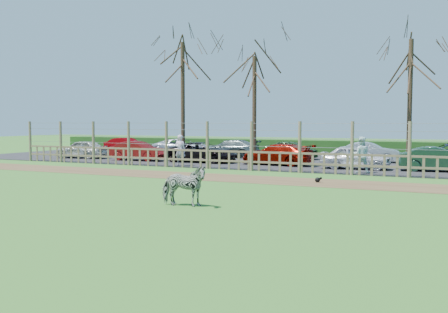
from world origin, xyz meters
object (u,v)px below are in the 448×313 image
at_px(visitor_b, 361,155).
at_px(car_5, 438,159).
at_px(car_4, 355,157).
at_px(car_12, 448,154).
at_px(car_1, 138,151).
at_px(tree_mid, 254,83).
at_px(car_0, 82,149).
at_px(car_10, 291,150).
at_px(tree_right, 411,71).
at_px(car_11, 369,152).
at_px(car_2, 203,152).
at_px(car_9, 230,148).
at_px(zebra, 184,186).
at_px(crow, 318,180).
at_px(car_8, 182,147).
at_px(car_3, 277,154).
at_px(car_7, 127,146).
at_px(visitor_a, 180,150).
at_px(tree_left, 183,72).

relative_size(visitor_b, car_5, 0.47).
relative_size(car_4, car_12, 0.82).
bearing_deg(car_1, tree_mid, -70.39).
xyz_separation_m(car_0, car_5, (21.97, 0.28, 0.00)).
bearing_deg(car_10, visitor_b, -140.42).
height_order(tree_right, car_11, tree_right).
xyz_separation_m(tree_right, car_12, (1.98, 1.62, -4.60)).
bearing_deg(car_2, car_10, -39.40).
bearing_deg(tree_mid, car_0, -167.14).
bearing_deg(car_11, car_9, 82.50).
xyz_separation_m(car_2, car_12, (13.47, 4.30, 0.00)).
relative_size(zebra, crow, 5.04).
xyz_separation_m(car_8, car_9, (3.99, -0.43, 0.00)).
xyz_separation_m(car_8, car_11, (13.34, -0.65, 0.00)).
bearing_deg(car_11, tree_mid, 101.79).
height_order(tree_mid, car_9, tree_mid).
xyz_separation_m(tree_mid, car_4, (6.68, -2.78, -4.23)).
height_order(car_2, car_9, same).
bearing_deg(car_12, car_3, -71.33).
bearing_deg(car_9, crow, 35.02).
height_order(visitor_b, car_8, visitor_b).
relative_size(car_0, car_8, 0.82).
xyz_separation_m(zebra, car_7, (-15.65, 18.99, 0.03)).
xyz_separation_m(tree_mid, car_7, (-11.53, 2.74, -4.23)).
bearing_deg(car_10, car_8, 90.84).
relative_size(car_5, car_10, 1.03).
distance_m(tree_mid, car_0, 12.43).
bearing_deg(tree_right, car_11, 145.21).
bearing_deg(car_4, car_5, -85.65).
height_order(car_3, car_12, same).
bearing_deg(crow, car_7, 146.75).
bearing_deg(car_12, zebra, -27.77).
relative_size(car_3, car_4, 1.17).
bearing_deg(visitor_a, car_10, -121.11).
bearing_deg(tree_mid, car_11, 17.97).
bearing_deg(car_5, zebra, 148.92).
relative_size(car_0, car_5, 0.97).
relative_size(crow, car_12, 0.07).
relative_size(car_5, car_11, 1.00).
distance_m(car_1, car_9, 6.49).
height_order(car_3, car_5, same).
height_order(car_2, car_7, same).
xyz_separation_m(tree_right, visitor_b, (-1.74, -5.13, -4.34)).
bearing_deg(car_7, car_5, -103.13).
xyz_separation_m(crow, car_11, (0.36, 11.08, 0.53)).
xyz_separation_m(tree_right, crow, (-2.73, -9.43, -5.13)).
distance_m(tree_left, visitor_a, 6.46).
relative_size(tree_right, car_11, 2.02).
bearing_deg(car_3, tree_right, 117.68).
distance_m(car_0, car_11, 18.64).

